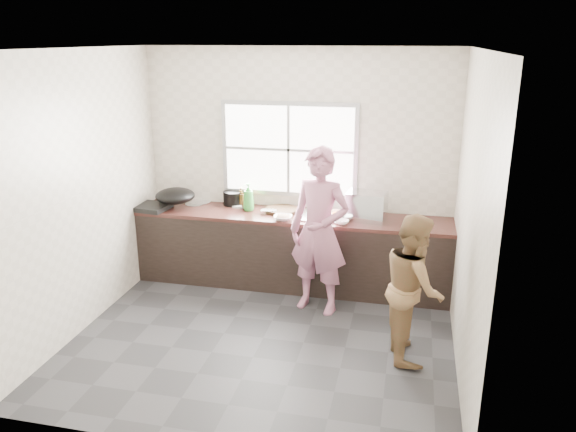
% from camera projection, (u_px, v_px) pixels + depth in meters
% --- Properties ---
extents(floor, '(3.60, 3.20, 0.01)m').
position_uv_depth(floor, '(263.00, 338.00, 5.45)').
color(floor, '#2A2A2C').
rests_on(floor, ground).
extents(ceiling, '(3.60, 3.20, 0.01)m').
position_uv_depth(ceiling, '(259.00, 48.00, 4.63)').
color(ceiling, silver).
rests_on(ceiling, wall_back).
extents(wall_back, '(3.60, 0.01, 2.70)m').
position_uv_depth(wall_back, '(298.00, 167.00, 6.53)').
color(wall_back, beige).
rests_on(wall_back, ground).
extents(wall_left, '(0.01, 3.20, 2.70)m').
position_uv_depth(wall_left, '(81.00, 193.00, 5.42)').
color(wall_left, beige).
rests_on(wall_left, ground).
extents(wall_right, '(0.01, 3.20, 2.70)m').
position_uv_depth(wall_right, '(471.00, 219.00, 4.66)').
color(wall_right, silver).
rests_on(wall_right, ground).
extents(wall_front, '(3.60, 0.01, 2.70)m').
position_uv_depth(wall_front, '(194.00, 276.00, 3.55)').
color(wall_front, beige).
rests_on(wall_front, ground).
extents(cabinet, '(3.60, 0.62, 0.82)m').
position_uv_depth(cabinet, '(292.00, 251.00, 6.53)').
color(cabinet, black).
rests_on(cabinet, floor).
extents(countertop, '(3.60, 0.64, 0.04)m').
position_uv_depth(countertop, '(292.00, 216.00, 6.40)').
color(countertop, '#351A16').
rests_on(countertop, cabinet).
extents(sink, '(0.55, 0.45, 0.02)m').
position_uv_depth(sink, '(322.00, 216.00, 6.31)').
color(sink, silver).
rests_on(sink, countertop).
extents(faucet, '(0.02, 0.02, 0.30)m').
position_uv_depth(faucet, '(325.00, 199.00, 6.46)').
color(faucet, silver).
rests_on(faucet, countertop).
extents(window_frame, '(1.60, 0.05, 1.10)m').
position_uv_depth(window_frame, '(289.00, 150.00, 6.48)').
color(window_frame, '#9EA0A5').
rests_on(window_frame, wall_back).
extents(window_glazing, '(1.50, 0.01, 1.00)m').
position_uv_depth(window_glazing, '(289.00, 150.00, 6.46)').
color(window_glazing, white).
rests_on(window_glazing, window_frame).
extents(woman, '(0.68, 0.53, 1.64)m').
position_uv_depth(woman, '(319.00, 236.00, 5.80)').
color(woman, '#B76D8B').
rests_on(woman, floor).
extents(person_side, '(0.62, 0.74, 1.35)m').
position_uv_depth(person_side, '(413.00, 287.00, 4.98)').
color(person_side, brown).
rests_on(person_side, floor).
extents(cutting_board, '(0.43, 0.43, 0.04)m').
position_uv_depth(cutting_board, '(282.00, 210.00, 6.49)').
color(cutting_board, black).
rests_on(cutting_board, countertop).
extents(cleaver, '(0.19, 0.12, 0.01)m').
position_uv_depth(cleaver, '(269.00, 210.00, 6.41)').
color(cleaver, silver).
rests_on(cleaver, cutting_board).
extents(bowl_mince, '(0.22, 0.22, 0.05)m').
position_uv_depth(bowl_mince, '(283.00, 218.00, 6.20)').
color(bowl_mince, white).
rests_on(bowl_mince, countertop).
extents(bowl_crabs, '(0.21, 0.21, 0.05)m').
position_uv_depth(bowl_crabs, '(337.00, 215.00, 6.28)').
color(bowl_crabs, white).
rests_on(bowl_crabs, countertop).
extents(bowl_held, '(0.20, 0.20, 0.06)m').
position_uv_depth(bowl_held, '(342.00, 221.00, 6.06)').
color(bowl_held, white).
rests_on(bowl_held, countertop).
extents(black_pot, '(0.30, 0.30, 0.16)m').
position_uv_depth(black_pot, '(233.00, 198.00, 6.74)').
color(black_pot, black).
rests_on(black_pot, countertop).
extents(plate_food, '(0.28, 0.28, 0.02)m').
position_uv_depth(plate_food, '(240.00, 205.00, 6.73)').
color(plate_food, silver).
rests_on(plate_food, countertop).
extents(bottle_green, '(0.17, 0.17, 0.33)m').
position_uv_depth(bottle_green, '(248.00, 197.00, 6.50)').
color(bottle_green, green).
rests_on(bottle_green, countertop).
extents(bottle_brown_tall, '(0.11, 0.11, 0.20)m').
position_uv_depth(bottle_brown_tall, '(241.00, 197.00, 6.71)').
color(bottle_brown_tall, '#442F11').
rests_on(bottle_brown_tall, countertop).
extents(bottle_brown_short, '(0.17, 0.17, 0.18)m').
position_uv_depth(bottle_brown_short, '(248.00, 202.00, 6.58)').
color(bottle_brown_short, '#442E11').
rests_on(bottle_brown_short, countertop).
extents(glass_jar, '(0.09, 0.09, 0.10)m').
position_uv_depth(glass_jar, '(235.00, 202.00, 6.71)').
color(glass_jar, white).
rests_on(glass_jar, countertop).
extents(burner, '(0.40, 0.40, 0.05)m').
position_uv_depth(burner, '(152.00, 207.00, 6.58)').
color(burner, black).
rests_on(burner, countertop).
extents(wok, '(0.48, 0.48, 0.17)m').
position_uv_depth(wok, '(175.00, 196.00, 6.60)').
color(wok, black).
rests_on(wok, burner).
extents(dish_rack, '(0.45, 0.34, 0.31)m').
position_uv_depth(dish_rack, '(367.00, 206.00, 6.16)').
color(dish_rack, silver).
rests_on(dish_rack, countertop).
extents(pot_lid_left, '(0.28, 0.28, 0.01)m').
position_uv_depth(pot_lid_left, '(195.00, 204.00, 6.78)').
color(pot_lid_left, '#B0B3B7').
rests_on(pot_lid_left, countertop).
extents(pot_lid_right, '(0.32, 0.32, 0.01)m').
position_uv_depth(pot_lid_right, '(200.00, 202.00, 6.85)').
color(pot_lid_right, silver).
rests_on(pot_lid_right, countertop).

